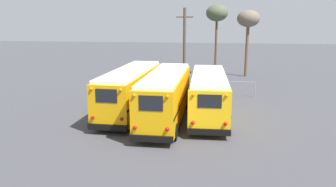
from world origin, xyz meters
The scene contains 8 objects.
ground_plane centered at (0.00, 0.00, 0.00)m, with size 160.00×160.00×0.00m, color #424247.
school_bus_0 centered at (-2.87, 0.96, 1.76)m, with size 2.73×10.70×3.26m.
school_bus_1 centered at (0.00, -0.66, 1.80)m, with size 2.52×10.50×3.32m.
school_bus_2 centered at (2.87, 0.63, 1.68)m, with size 2.88×9.96×3.10m.
utility_pole centered at (-0.10, 13.18, 4.17)m, with size 1.80×0.32×8.10m.
bare_tree_0 centered at (3.25, 18.33, 7.49)m, with size 2.62×2.62×8.63m.
bare_tree_1 centered at (7.00, 18.79, 6.77)m, with size 2.70×2.70×8.02m.
fence_line centered at (0.00, 7.24, 0.99)m, with size 13.80×0.06×1.42m.
Camera 1 is at (3.33, -22.27, 6.78)m, focal length 35.00 mm.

